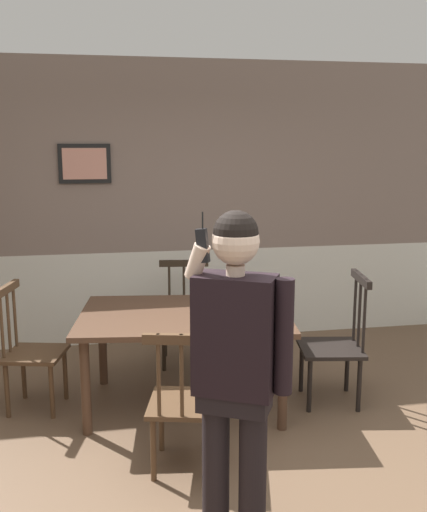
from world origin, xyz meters
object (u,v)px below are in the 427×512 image
object	(u,v)px
chair_at_table_head	(30,350)
chair_opposite_corner	(184,314)
person_figure	(236,360)
dining_table	(184,323)
chair_by_doorway	(185,402)
chair_near_window	(336,343)

from	to	relation	value
chair_at_table_head	chair_opposite_corner	world-z (taller)	chair_at_table_head
chair_at_table_head	person_figure	size ratio (longest dim) A/B	0.57
dining_table	chair_by_doorway	distance (m)	0.96
chair_opposite_corner	person_figure	bearing A→B (deg)	95.52
chair_opposite_corner	dining_table	bearing A→B (deg)	90.06
chair_near_window	chair_by_doorway	xyz separation A→B (m)	(-1.30, -0.77, -0.03)
person_figure	chair_near_window	bearing A→B (deg)	-99.82
person_figure	chair_at_table_head	bearing A→B (deg)	-29.27
chair_by_doorway	chair_at_table_head	world-z (taller)	chair_at_table_head
dining_table	person_figure	distance (m)	1.70
chair_by_doorway	chair_opposite_corner	size ratio (longest dim) A/B	1.01
dining_table	person_figure	xyz separation A→B (m)	(0.03, -1.67, 0.33)
chair_near_window	chair_by_doorway	size ratio (longest dim) A/B	1.09
chair_at_table_head	chair_opposite_corner	bearing A→B (deg)	133.86
chair_by_doorway	person_figure	distance (m)	0.94
dining_table	chair_by_doorway	size ratio (longest dim) A/B	1.81
chair_opposite_corner	chair_near_window	bearing A→B (deg)	141.87
dining_table	chair_near_window	distance (m)	1.20
chair_near_window	person_figure	bearing A→B (deg)	152.43
chair_near_window	person_figure	size ratio (longest dim) A/B	0.60
chair_at_table_head	person_figure	bearing A→B (deg)	46.61
chair_by_doorway	person_figure	size ratio (longest dim) A/B	0.55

